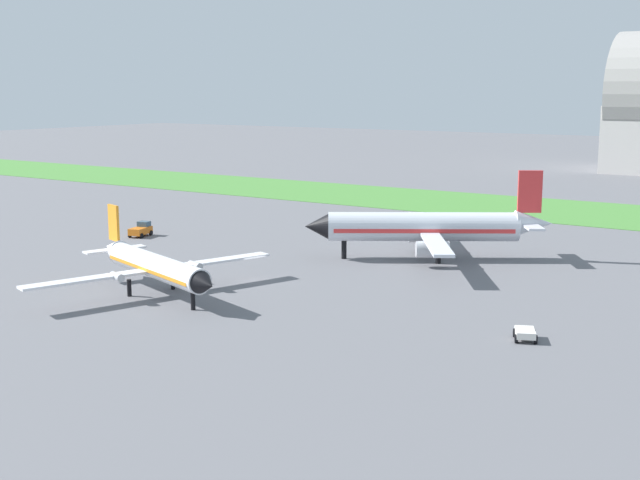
{
  "coord_description": "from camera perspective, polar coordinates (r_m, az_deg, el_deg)",
  "views": [
    {
      "loc": [
        53.84,
        -68.82,
        19.93
      ],
      "look_at": [
        2.29,
        9.8,
        3.0
      ],
      "focal_mm": 47.23,
      "sensor_mm": 36.0,
      "label": 1
    }
  ],
  "objects": [
    {
      "name": "pushback_tug_midfield",
      "position": [
        117.76,
        -12.03,
        0.69
      ],
      "size": [
        2.79,
        3.94,
        1.95
      ],
      "rotation": [
        0.0,
        0.0,
        1.82
      ],
      "color": "orange",
      "rests_on": "ground_plane"
    },
    {
      "name": "baggage_cart_near_gate",
      "position": [
        69.93,
        13.73,
        -6.17
      ],
      "size": [
        2.59,
        2.89,
        0.9
      ],
      "rotation": [
        0.0,
        0.0,
        5.15
      ],
      "color": "white",
      "rests_on": "ground_plane"
    },
    {
      "name": "airplane_midfield_jet",
      "position": [
        100.13,
        7.32,
        0.86
      ],
      "size": [
        26.38,
        26.35,
        10.56
      ],
      "rotation": [
        0.0,
        0.0,
        3.71
      ],
      "color": "silver",
      "rests_on": "ground_plane"
    },
    {
      "name": "ground_plane",
      "position": [
        89.62,
        -4.67,
        -2.67
      ],
      "size": [
        600.0,
        600.0,
        0.0
      ],
      "primitive_type": "plane",
      "color": "slate"
    },
    {
      "name": "grass_taxiway_strip",
      "position": [
        148.77,
        11.74,
        2.31
      ],
      "size": [
        360.0,
        28.0,
        0.08
      ],
      "primitive_type": "cube",
      "color": "#478438",
      "rests_on": "ground_plane"
    },
    {
      "name": "airplane_foreground_turboprop",
      "position": [
        83.98,
        -11.18,
        -1.7
      ],
      "size": [
        21.94,
        25.37,
        7.88
      ],
      "rotation": [
        0.0,
        0.0,
        5.95
      ],
      "color": "white",
      "rests_on": "ground_plane"
    }
  ]
}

